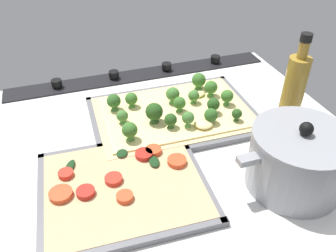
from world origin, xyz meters
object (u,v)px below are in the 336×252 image
at_px(baking_tray_back, 124,188).
at_px(veggie_pizza_back, 123,184).
at_px(cooking_pot, 297,160).
at_px(oil_bottle, 293,93).
at_px(baking_tray_front, 174,116).
at_px(broccoli_pizza, 175,110).

xyz_separation_m(baking_tray_back, veggie_pizza_back, (0.00, -0.00, 0.01)).
xyz_separation_m(cooking_pot, oil_bottle, (-0.09, -0.15, 0.04)).
bearing_deg(cooking_pot, baking_tray_back, -15.68).
height_order(baking_tray_back, veggie_pizza_back, veggie_pizza_back).
bearing_deg(baking_tray_back, oil_bottle, -170.42).
xyz_separation_m(baking_tray_front, cooking_pot, (-0.14, 0.28, 0.06)).
xyz_separation_m(baking_tray_front, veggie_pizza_back, (0.17, 0.19, 0.01)).
height_order(broccoli_pizza, oil_bottle, oil_bottle).
bearing_deg(baking_tray_front, baking_tray_back, 49.20).
bearing_deg(broccoli_pizza, baking_tray_front, -25.93).
relative_size(broccoli_pizza, baking_tray_back, 1.15).
bearing_deg(baking_tray_back, cooking_pot, 164.32).
relative_size(baking_tray_front, broccoli_pizza, 1.07).
height_order(baking_tray_front, broccoli_pizza, broccoli_pizza).
height_order(cooking_pot, oil_bottle, oil_bottle).
height_order(baking_tray_back, oil_bottle, oil_bottle).
bearing_deg(oil_bottle, baking_tray_front, -29.07).
bearing_deg(veggie_pizza_back, baking_tray_front, -131.55).
xyz_separation_m(baking_tray_front, baking_tray_back, (0.16, 0.19, 0.00)).
relative_size(baking_tray_back, oil_bottle, 1.39).
height_order(veggie_pizza_back, cooking_pot, cooking_pot).
distance_m(broccoli_pizza, cooking_pot, 0.31).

